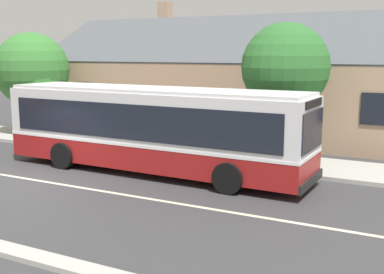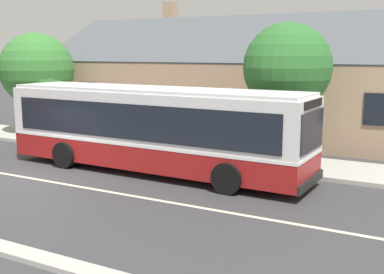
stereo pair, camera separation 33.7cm
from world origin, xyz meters
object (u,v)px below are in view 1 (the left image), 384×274
(transit_bus, at_px, (152,127))
(street_tree_secondary, at_px, (33,73))
(bench_by_building, at_px, (82,133))
(street_tree_primary, at_px, (285,67))
(bike_rack, at_px, (27,125))

(transit_bus, xyz_separation_m, street_tree_secondary, (-9.57, 3.73, 1.64))
(bench_by_building, height_order, street_tree_primary, street_tree_primary)
(street_tree_secondary, bearing_deg, transit_bus, -21.32)
(transit_bus, height_order, bench_by_building, transit_bus)
(bike_rack, bearing_deg, street_tree_primary, 3.69)
(transit_bus, height_order, bike_rack, transit_bus)
(transit_bus, relative_size, street_tree_primary, 2.15)
(street_tree_secondary, bearing_deg, street_tree_primary, 0.36)
(transit_bus, xyz_separation_m, bench_by_building, (-5.64, 2.73, -1.08))
(bench_by_building, height_order, bike_rack, bench_by_building)
(transit_bus, relative_size, street_tree_secondary, 2.21)
(bench_by_building, height_order, street_tree_secondary, street_tree_secondary)
(street_tree_secondary, bearing_deg, bike_rack, -78.89)
(street_tree_secondary, distance_m, bike_rack, 2.72)
(bench_by_building, xyz_separation_m, bike_rack, (-3.78, 0.24, 0.11))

